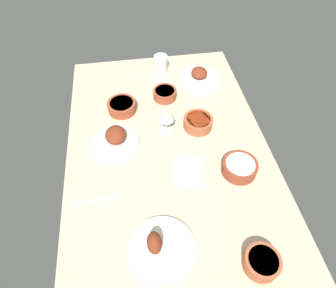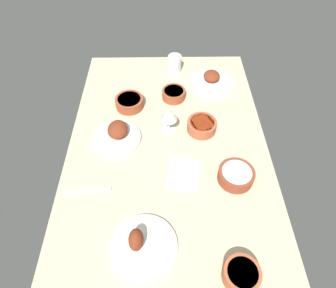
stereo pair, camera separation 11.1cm
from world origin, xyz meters
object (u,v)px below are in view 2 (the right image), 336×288
Objects in this scene: plate_near_viewer at (212,81)px; bowl_sauce at (202,125)px; bowl_soup at (174,94)px; plate_center_main at (117,134)px; fork_loose at (89,190)px; water_tumbler at (175,63)px; bowl_onions at (129,102)px; wine_glass at (169,115)px; plate_far_side at (142,245)px; bowl_cream at (236,175)px; bowl_potatoes at (241,274)px; folded_napkin at (184,173)px.

plate_near_viewer reaches higher than bowl_sauce.
bowl_sauce is 26.07cm from bowl_soup.
plate_center_main reaches higher than plate_near_viewer.
fork_loose is (66.88, -56.72, -1.44)cm from plate_near_viewer.
plate_center_main is 1.61× the size of bowl_sauce.
bowl_soup is 23.65cm from water_tumbler.
wine_glass is at bearing 49.80° from bowl_onions.
plate_far_side reaches higher than bowl_cream.
bowl_potatoes is at bearing 72.28° from plate_far_side.
plate_center_main is at bearing -44.02° from bowl_soup.
water_tumbler is at bearing -120.93° from plate_near_viewer.
wine_glass reaches higher than bowl_sauce.
plate_far_side is 34.07cm from bowl_potatoes.
bowl_potatoes reaches higher than fork_loose.
plate_far_side is at bearing 7.46° from bowl_onions.
wine_glass reaches higher than plate_far_side.
bowl_sauce is (-65.67, -6.81, -0.24)cm from bowl_potatoes.
plate_near_viewer is at bearing 144.80° from wine_glass.
plate_far_side is 1.34× the size of fork_loose.
bowl_soup is (-22.86, -12.53, -0.18)cm from bowl_sauce.
bowl_cream is 0.83× the size of fork_loose.
folded_napkin is (-2.93, -20.84, -2.26)cm from bowl_cream.
bowl_potatoes is 69.57cm from wine_glass.
bowl_soup reaches higher than fork_loose.
bowl_onions is at bearing -172.54° from plate_far_side.
bowl_potatoes is 66.02cm from bowl_sauce.
plate_near_viewer reaches higher than folded_napkin.
water_tumbler reaches higher than bowl_cream.
water_tumbler is 0.53× the size of fork_loose.
bowl_soup is 23.37cm from bowl_onions.
bowl_soup is 0.84× the size of folded_napkin.
bowl_cream is at bearing 25.31° from bowl_soup.
plate_far_side is at bearing -28.07° from folded_napkin.
plate_center_main is at bearing -111.61° from fork_loose.
bowl_potatoes reaches higher than bowl_sauce.
plate_near_viewer is 47.37cm from bowl_onions.
bowl_onions is (17.68, -43.93, 0.96)cm from plate_near_viewer.
bowl_sauce is 1.47× the size of water_tumbler.
bowl_potatoes is (10.37, 32.44, 0.99)cm from plate_far_side.
folded_napkin is at bearing -158.32° from bowl_potatoes.
plate_near_viewer is 24.28cm from bowl_soup.
plate_center_main is at bearing -114.54° from bowl_cream.
plate_center_main is 21.67cm from bowl_onions.
plate_near_viewer is at bearing 178.81° from bowl_potatoes.
water_tumbler is (-74.20, -22.80, 1.83)cm from bowl_cream.
wine_glass is at bearing 100.97° from plate_center_main.
bowl_sauce is at bearing -174.08° from bowl_potatoes.
water_tumbler is 0.65× the size of folded_napkin.
fork_loose is at bearing -121.16° from bowl_potatoes.
water_tumbler is (-29.82, 23.67, 1.89)cm from bowl_onions.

